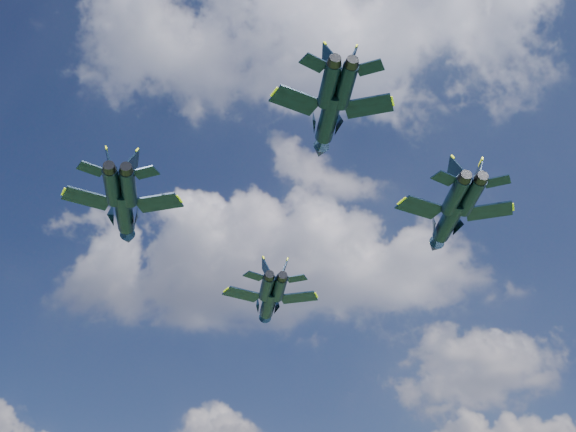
% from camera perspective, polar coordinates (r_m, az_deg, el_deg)
% --- Properties ---
extents(jet_lead, '(12.86, 17.30, 4.07)m').
position_cam_1_polar(jet_lead, '(102.11, -1.56, -6.94)').
color(jet_lead, black).
extents(jet_left, '(13.26, 17.76, 4.18)m').
position_cam_1_polar(jet_left, '(85.55, -12.78, 0.23)').
color(jet_left, black).
extents(jet_right, '(13.83, 18.44, 4.34)m').
position_cam_1_polar(jet_right, '(88.71, 12.51, -0.43)').
color(jet_right, black).
extents(jet_slot, '(11.95, 16.01, 3.77)m').
position_cam_1_polar(jet_slot, '(72.47, 3.18, 7.63)').
color(jet_slot, black).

